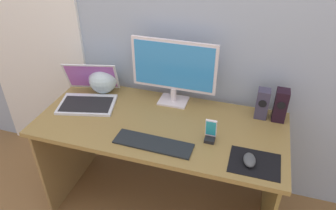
{
  "coord_description": "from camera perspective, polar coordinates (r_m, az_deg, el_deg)",
  "views": [
    {
      "loc": [
        0.48,
        -1.4,
        1.81
      ],
      "look_at": [
        0.05,
        -0.02,
        0.86
      ],
      "focal_mm": 33.73,
      "sensor_mm": 36.0,
      "label": 1
    }
  ],
  "objects": [
    {
      "name": "ground_plane",
      "position": [
        2.34,
        -1.17,
        -17.33
      ],
      "size": [
        8.0,
        8.0,
        0.0
      ],
      "primitive_type": "plane",
      "color": "brown"
    },
    {
      "name": "wall_back",
      "position": [
        1.94,
        2.08,
        16.49
      ],
      "size": [
        6.0,
        0.04,
        2.5
      ],
      "primitive_type": "cube",
      "color": "#9AA9BD",
      "rests_on": "ground_plane"
    },
    {
      "name": "door_left",
      "position": [
        2.48,
        -23.68,
        11.78
      ],
      "size": [
        0.82,
        0.02,
        2.02
      ],
      "primitive_type": "cube",
      "color": "white",
      "rests_on": "ground_plane"
    },
    {
      "name": "desk",
      "position": [
        1.93,
        -1.36,
        -6.59
      ],
      "size": [
        1.45,
        0.65,
        0.71
      ],
      "color": "olive",
      "rests_on": "ground_plane"
    },
    {
      "name": "monitor",
      "position": [
        1.92,
        1.04,
        6.48
      ],
      "size": [
        0.53,
        0.14,
        0.42
      ],
      "color": "silver",
      "rests_on": "desk"
    },
    {
      "name": "speaker_right",
      "position": [
        1.93,
        19.68,
        -0.05
      ],
      "size": [
        0.07,
        0.08,
        0.2
      ],
      "color": "black",
      "rests_on": "desk"
    },
    {
      "name": "speaker_near_monitor",
      "position": [
        1.92,
        16.68,
        0.25
      ],
      "size": [
        0.07,
        0.08,
        0.18
      ],
      "color": "#39354C",
      "rests_on": "desk"
    },
    {
      "name": "laptop",
      "position": [
        2.08,
        -14.15,
        1.81
      ],
      "size": [
        0.41,
        0.4,
        0.23
      ],
      "color": "silver",
      "rests_on": "desk"
    },
    {
      "name": "fishbowl",
      "position": [
        2.14,
        -11.67,
        4.49
      ],
      "size": [
        0.19,
        0.19,
        0.19
      ],
      "primitive_type": "sphere",
      "color": "silver",
      "rests_on": "desk"
    },
    {
      "name": "keyboard_external",
      "position": [
        1.69,
        -2.68,
        -6.97
      ],
      "size": [
        0.43,
        0.13,
        0.01
      ],
      "primitive_type": "cube",
      "rotation": [
        0.0,
        0.0,
        -0.03
      ],
      "color": "black",
      "rests_on": "desk"
    },
    {
      "name": "mousepad",
      "position": [
        1.64,
        15.37,
        -10.06
      ],
      "size": [
        0.25,
        0.2,
        0.0
      ],
      "primitive_type": "cube",
      "color": "black",
      "rests_on": "desk"
    },
    {
      "name": "mouse",
      "position": [
        1.62,
        14.51,
        -9.58
      ],
      "size": [
        0.07,
        0.11,
        0.04
      ],
      "primitive_type": "ellipsoid",
      "rotation": [
        0.0,
        0.0,
        0.15
      ],
      "color": "#414447",
      "rests_on": "mousepad"
    },
    {
      "name": "phone_in_dock",
      "position": [
        1.7,
        7.67,
        -5.1
      ],
      "size": [
        0.06,
        0.05,
        0.14
      ],
      "color": "black",
      "rests_on": "desk"
    }
  ]
}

